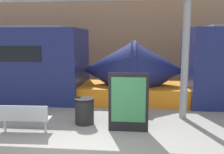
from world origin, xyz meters
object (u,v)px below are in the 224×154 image
at_px(poster_board, 128,102).
at_px(support_column_near, 185,60).
at_px(bench_near, 23,116).
at_px(trash_bin, 84,111).

distance_m(poster_board, support_column_near, 2.55).
bearing_deg(bench_near, trash_bin, 28.65).
height_order(poster_board, support_column_near, support_column_near).
xyz_separation_m(trash_bin, poster_board, (1.40, -0.53, 0.46)).
height_order(bench_near, support_column_near, support_column_near).
height_order(bench_near, trash_bin, bench_near).
xyz_separation_m(poster_board, support_column_near, (1.81, 1.43, 1.10)).
relative_size(trash_bin, poster_board, 0.48).
distance_m(trash_bin, support_column_near, 3.67).
distance_m(bench_near, support_column_near, 5.32).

